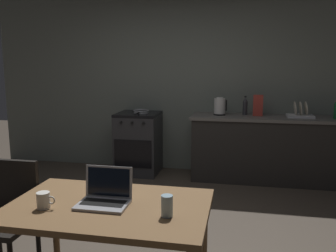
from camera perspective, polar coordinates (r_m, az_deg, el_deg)
The scene contains 14 objects.
ground_plane at distance 3.56m, azimuth -4.77°, elevation -17.02°, with size 12.00×12.00×0.00m, color #473D33.
back_wall at distance 5.41m, azimuth 4.99°, elevation 7.35°, with size 6.40×0.10×2.75m, color slate.
kitchen_counter at distance 5.17m, azimuth 15.76°, elevation -3.44°, with size 2.16×0.64×0.90m.
stove_oven at distance 5.35m, azimuth -4.66°, elevation -2.68°, with size 0.60×0.62×0.90m.
dining_table at distance 2.43m, azimuth -9.31°, elevation -13.60°, with size 1.29×0.83×0.72m.
chair at distance 3.00m, azimuth -23.85°, elevation -12.42°, with size 0.40×0.40×0.89m.
laptop at distance 2.40m, azimuth -9.95°, elevation -10.98°, with size 0.32×0.24×0.23m.
electric_kettle at distance 5.06m, azimuth 8.15°, elevation 3.06°, with size 0.18×0.16×0.25m.
frying_pan at distance 5.23m, azimuth -4.31°, elevation 2.31°, with size 0.23×0.40×0.05m.
coffee_mug at distance 2.42m, azimuth -19.01°, elevation -11.02°, with size 0.12×0.08×0.10m.
drinking_glass at distance 2.18m, azimuth -0.16°, elevation -12.48°, with size 0.07×0.07×0.13m.
cereal_box at distance 5.08m, azimuth 14.00°, elevation 3.17°, with size 0.13×0.05×0.29m.
dish_rack at distance 5.13m, azimuth 20.13°, elevation 1.83°, with size 0.34×0.26×0.21m.
bottle_b at distance 5.13m, azimuth 12.06°, elevation 3.10°, with size 0.07×0.07×0.26m.
Camera 1 is at (0.90, -3.05, 1.61)m, focal length 38.66 mm.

